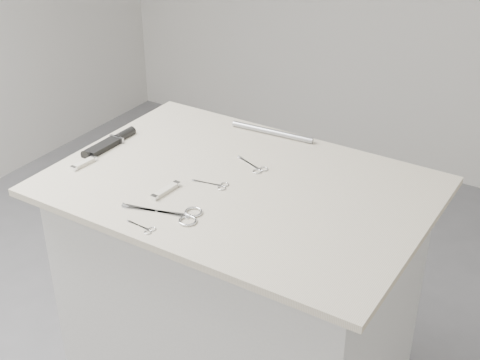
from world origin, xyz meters
The scene contains 10 objects.
plinth centered at (0.00, 0.00, 0.45)m, with size 0.90×0.60×0.90m, color silver.
display_board centered at (0.00, 0.00, 0.91)m, with size 1.00×0.70×0.02m, color beige.
large_shears centered at (-0.04, -0.22, 0.92)m, with size 0.20×0.10×0.01m.
embroidery_scissors_a centered at (-0.05, -0.04, 0.92)m, with size 0.10×0.05×0.00m.
embroidery_scissors_b centered at (-0.01, 0.10, 0.92)m, with size 0.11×0.07×0.00m.
tiny_scissors centered at (-0.08, -0.31, 0.92)m, with size 0.08×0.04×0.00m.
sheathed_knife centered at (-0.45, 0.00, 0.93)m, with size 0.04×0.19×0.02m.
pocket_knife_a centered at (-0.42, -0.14, 0.93)m, with size 0.02×0.09×0.01m.
pocket_knife_b centered at (-0.14, -0.14, 0.93)m, with size 0.03×0.10×0.01m.
metal_rail centered at (-0.07, 0.31, 0.93)m, with size 0.02×0.02×0.27m, color #9A9DA3.
Camera 1 is at (0.82, -1.31, 1.81)m, focal length 50.00 mm.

